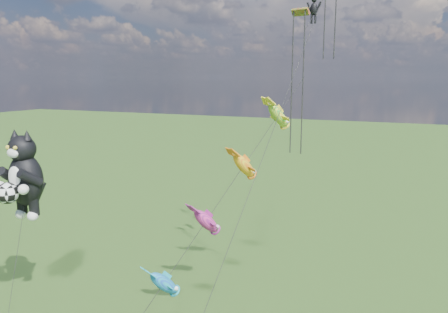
% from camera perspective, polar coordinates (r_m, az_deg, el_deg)
% --- Properties ---
extents(cat_kite_rig, '(2.63, 4.24, 12.31)m').
position_cam_1_polar(cat_kite_rig, '(30.05, -24.81, -2.19)').
color(cat_kite_rig, '#4F4028').
rests_on(cat_kite_rig, ground).
extents(fish_windsock_rig, '(6.97, 14.46, 15.54)m').
position_cam_1_polar(fish_windsock_rig, '(25.83, 0.10, -4.88)').
color(fish_windsock_rig, '#4F4028').
rests_on(fish_windsock_rig, ground).
extents(parafoil_rig, '(4.35, 17.24, 25.23)m').
position_cam_1_polar(parafoil_rig, '(29.35, 11.32, 17.21)').
color(parafoil_rig, '#4F4028').
rests_on(parafoil_rig, ground).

